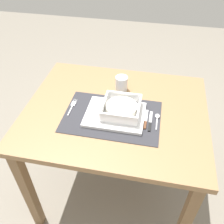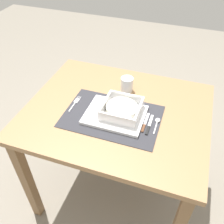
# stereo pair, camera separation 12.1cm
# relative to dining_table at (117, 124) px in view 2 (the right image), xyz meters

# --- Properties ---
(ground_plane) EXTENTS (6.00, 6.00, 0.00)m
(ground_plane) POSITION_rel_dining_table_xyz_m (0.00, 0.00, -0.62)
(ground_plane) COLOR gray
(dining_table) EXTENTS (0.93, 0.76, 0.73)m
(dining_table) POSITION_rel_dining_table_xyz_m (0.00, 0.00, 0.00)
(dining_table) COLOR #936D47
(dining_table) RESTS_ON ground
(placemat) EXTENTS (0.48, 0.32, 0.00)m
(placemat) POSITION_rel_dining_table_xyz_m (-0.01, -0.06, 0.11)
(placemat) COLOR #2D2D33
(placemat) RESTS_ON dining_table
(serving_plate) EXTENTS (0.29, 0.22, 0.02)m
(serving_plate) POSITION_rel_dining_table_xyz_m (0.01, -0.05, 0.12)
(serving_plate) COLOR white
(serving_plate) RESTS_ON placemat
(porridge_bowl) EXTENTS (0.18, 0.18, 0.06)m
(porridge_bowl) POSITION_rel_dining_table_xyz_m (0.04, -0.04, 0.15)
(porridge_bowl) COLOR white
(porridge_bowl) RESTS_ON serving_plate
(fork) EXTENTS (0.02, 0.13, 0.00)m
(fork) POSITION_rel_dining_table_xyz_m (-0.22, -0.02, 0.11)
(fork) COLOR silver
(fork) RESTS_ON placemat
(spoon) EXTENTS (0.02, 0.11, 0.01)m
(spoon) POSITION_rel_dining_table_xyz_m (0.21, -0.03, 0.11)
(spoon) COLOR silver
(spoon) RESTS_ON placemat
(butter_knife) EXTENTS (0.01, 0.14, 0.01)m
(butter_knife) POSITION_rel_dining_table_xyz_m (0.18, -0.07, 0.11)
(butter_knife) COLOR black
(butter_knife) RESTS_ON placemat
(bread_knife) EXTENTS (0.01, 0.14, 0.01)m
(bread_knife) POSITION_rel_dining_table_xyz_m (0.16, -0.06, 0.11)
(bread_knife) COLOR #59331E
(bread_knife) RESTS_ON placemat
(drinking_glass) EXTENTS (0.07, 0.07, 0.08)m
(drinking_glass) POSITION_rel_dining_table_xyz_m (0.00, 0.17, 0.14)
(drinking_glass) COLOR white
(drinking_glass) RESTS_ON dining_table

